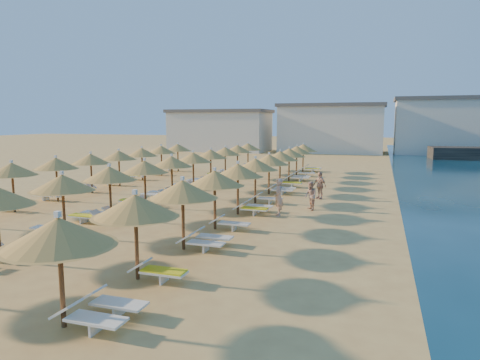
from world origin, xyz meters
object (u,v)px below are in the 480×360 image
(beachgoer_c, at_px, (320,185))
(beachgoer_b, at_px, (310,196))
(parasol_row_west, at_px, (172,162))
(beachgoer_a, at_px, (279,197))
(parasol_row_east, at_px, (255,165))

(beachgoer_c, relative_size, beachgoer_b, 1.08)
(beachgoer_c, bearing_deg, parasol_row_west, -124.83)
(parasol_row_west, bearing_deg, beachgoer_a, -21.47)
(parasol_row_west, relative_size, beachgoer_b, 22.36)
(beachgoer_c, distance_m, beachgoer_b, 3.57)
(parasol_row_east, distance_m, beachgoer_c, 4.47)
(beachgoer_a, bearing_deg, parasol_row_east, -169.72)
(beachgoer_c, relative_size, beachgoer_a, 0.88)
(beachgoer_c, xyz_separation_m, beachgoer_a, (-1.31, -5.50, 0.11))
(beachgoer_a, distance_m, beachgoer_b, 2.34)
(parasol_row_west, bearing_deg, beachgoer_c, 16.23)
(beachgoer_b, bearing_deg, parasol_row_east, -136.72)
(parasol_row_west, relative_size, beachgoer_a, 18.15)
(parasol_row_east, distance_m, beachgoer_b, 3.82)
(beachgoer_c, bearing_deg, parasol_row_east, -104.03)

